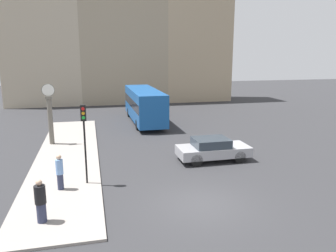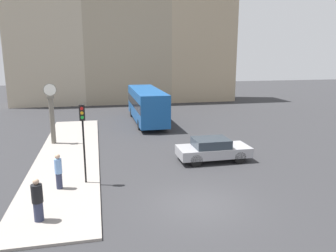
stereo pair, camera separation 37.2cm
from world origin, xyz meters
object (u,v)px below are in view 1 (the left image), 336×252
Objects in this scene: bus_distant at (144,104)px; pedestrian_blue_stripe at (60,172)px; pedestrian_black_jacket at (41,201)px; sedan_car at (213,149)px; street_clock at (50,115)px; traffic_light_near at (84,128)px.

pedestrian_blue_stripe is at bearing -113.39° from bus_distant.
pedestrian_black_jacket is at bearing -98.39° from pedestrian_blue_stripe.
sedan_car is 2.55× the size of pedestrian_blue_stripe.
street_clock is 8.60m from pedestrian_blue_stripe.
traffic_light_near reaches higher than pedestrian_blue_stripe.
sedan_car is 10.64m from pedestrian_black_jacket.
traffic_light_near is at bearing -73.15° from street_clock.
street_clock is at bearing 93.84° from pedestrian_black_jacket.
sedan_car is at bearing 32.32° from pedestrian_black_jacket.
pedestrian_blue_stripe is at bearing -157.21° from traffic_light_near.
sedan_car is 7.97m from traffic_light_near.
bus_distant is 15.28m from traffic_light_near.
bus_distant is at bearing 99.96° from sedan_car.
bus_distant is at bearing 39.96° from street_clock.
street_clock is 2.50× the size of pedestrian_blue_stripe.
bus_distant is 5.88× the size of pedestrian_black_jacket.
pedestrian_black_jacket is (-8.99, -5.69, 0.22)m from sedan_car.
pedestrian_blue_stripe is at bearing -162.63° from sedan_car.
bus_distant reaches higher than pedestrian_blue_stripe.
bus_distant is 2.56× the size of traffic_light_near.
traffic_light_near is at bearing -163.54° from sedan_car.
pedestrian_blue_stripe is (-1.19, -0.50, -1.91)m from traffic_light_near.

